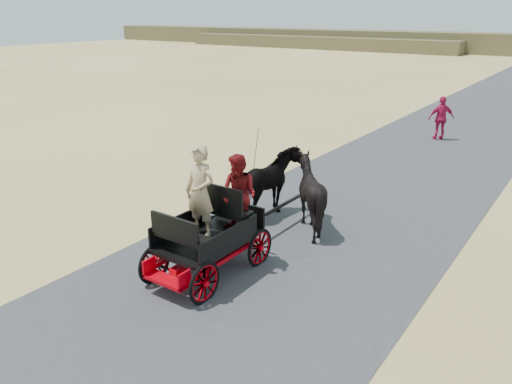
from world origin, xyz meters
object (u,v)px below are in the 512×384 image
Objects in this scene: horse_right at (310,194)px; pedestrian at (441,118)px; carriage at (209,255)px; horse_left at (271,185)px.

pedestrian reaches higher than horse_right.
horse_right is at bearing 52.78° from pedestrian.
carriage is 1.39× the size of pedestrian.
carriage is at bearing 100.39° from horse_left.
horse_right reaches higher than carriage.
horse_left is at bearing 46.85° from pedestrian.
horse_left is 1.10m from horse_right.
horse_left is at bearing 0.00° from horse_right.
horse_left is 1.18× the size of horse_right.
pedestrian is at bearing 87.73° from carriage.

